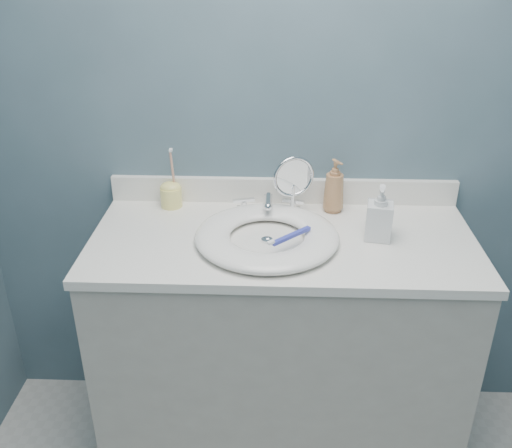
{
  "coord_description": "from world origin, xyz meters",
  "views": [
    {
      "loc": [
        -0.02,
        -0.62,
        1.74
      ],
      "look_at": [
        -0.08,
        0.94,
        0.94
      ],
      "focal_mm": 40.0,
      "sensor_mm": 36.0,
      "label": 1
    }
  ],
  "objects_px": {
    "makeup_mirror": "(293,184)",
    "toothbrush_holder": "(171,193)",
    "soap_bottle_amber": "(334,186)",
    "soap_bottle_clear": "(380,213)"
  },
  "relations": [
    {
      "from": "toothbrush_holder",
      "to": "makeup_mirror",
      "type": "bearing_deg",
      "value": -7.36
    },
    {
      "from": "soap_bottle_clear",
      "to": "soap_bottle_amber",
      "type": "bearing_deg",
      "value": 133.37
    },
    {
      "from": "makeup_mirror",
      "to": "toothbrush_holder",
      "type": "distance_m",
      "value": 0.43
    },
    {
      "from": "makeup_mirror",
      "to": "soap_bottle_amber",
      "type": "distance_m",
      "value": 0.15
    },
    {
      "from": "soap_bottle_amber",
      "to": "toothbrush_holder",
      "type": "relative_size",
      "value": 0.87
    },
    {
      "from": "makeup_mirror",
      "to": "toothbrush_holder",
      "type": "xyz_separation_m",
      "value": [
        -0.42,
        0.05,
        -0.07
      ]
    },
    {
      "from": "makeup_mirror",
      "to": "soap_bottle_clear",
      "type": "xyz_separation_m",
      "value": [
        0.27,
        -0.15,
        -0.03
      ]
    },
    {
      "from": "soap_bottle_amber",
      "to": "toothbrush_holder",
      "type": "bearing_deg",
      "value": 148.39
    },
    {
      "from": "soap_bottle_amber",
      "to": "soap_bottle_clear",
      "type": "distance_m",
      "value": 0.23
    },
    {
      "from": "makeup_mirror",
      "to": "toothbrush_holder",
      "type": "bearing_deg",
      "value": 153.48
    }
  ]
}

